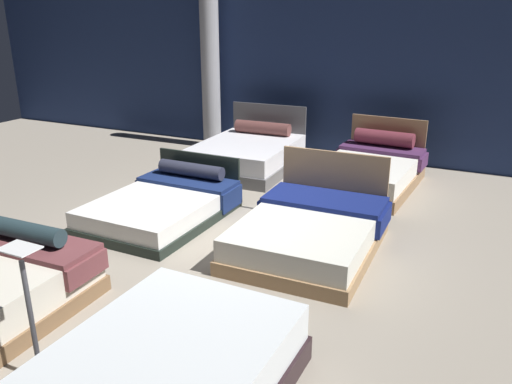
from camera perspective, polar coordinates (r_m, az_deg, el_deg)
The scene contains 9 objects.
ground_plane at distance 6.74m, azimuth -3.38°, elevation -5.11°, with size 18.00×18.00×0.02m, color gray.
showroom_back_wall at distance 10.37m, azimuth 8.97°, elevation 13.48°, with size 18.00×0.06×3.50m, color navy.
bed_1 at distance 4.05m, azimuth -9.64°, elevation -19.40°, with size 1.56×1.93×0.53m.
bed_2 at distance 7.36m, azimuth -10.25°, elevation -1.44°, with size 1.56×2.12×0.74m.
bed_3 at distance 6.33m, azimuth 6.09°, elevation -4.40°, with size 1.64×2.14×1.02m.
bed_4 at distance 9.55m, azimuth -0.89°, elevation 4.24°, with size 1.72×2.20×1.06m.
bed_5 at distance 8.80m, azimuth 12.67°, elevation 2.35°, with size 1.59×2.21×1.02m.
price_sign at distance 4.43m, azimuth -23.65°, elevation -14.04°, with size 0.28×0.24×1.17m.
support_pillar at distance 11.07m, azimuth -5.14°, elevation 14.00°, with size 0.39×0.39×3.50m, color #99999E.
Camera 1 is at (3.01, -5.34, 2.78)m, focal length 35.75 mm.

